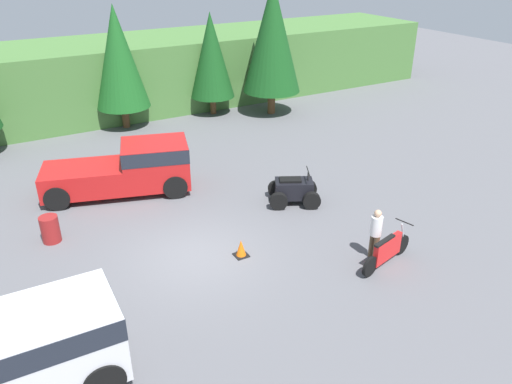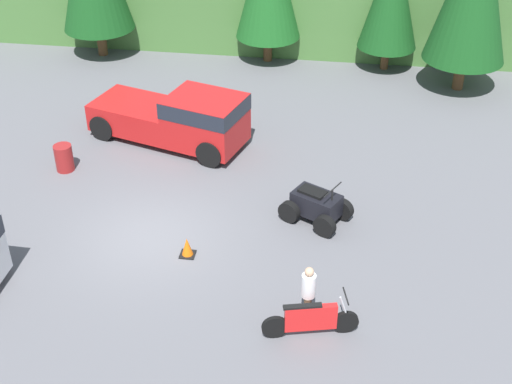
% 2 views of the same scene
% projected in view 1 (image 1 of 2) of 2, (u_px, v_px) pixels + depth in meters
% --- Properties ---
extents(ground_plane, '(80.00, 80.00, 0.00)m').
position_uv_depth(ground_plane, '(196.00, 257.00, 15.15)').
color(ground_plane, '#5B5B60').
extents(hillside_backdrop, '(44.00, 6.00, 3.77)m').
position_uv_depth(hillside_backdrop, '(75.00, 81.00, 26.73)').
color(hillside_backdrop, '#477538').
rests_on(hillside_backdrop, ground_plane).
extents(tree_mid_left, '(2.66, 2.66, 6.05)m').
position_uv_depth(tree_mid_left, '(118.00, 57.00, 24.21)').
color(tree_mid_left, brown).
rests_on(tree_mid_left, ground_plane).
extents(tree_mid_right, '(2.38, 2.38, 5.41)m').
position_uv_depth(tree_mid_right, '(211.00, 56.00, 26.42)').
color(tree_mid_right, brown).
rests_on(tree_mid_right, ground_plane).
extents(tree_right, '(3.09, 3.09, 7.01)m').
position_uv_depth(tree_right, '(272.00, 37.00, 26.07)').
color(tree_right, brown).
rests_on(tree_right, ground_plane).
extents(pickup_truck_red, '(5.68, 3.43, 1.91)m').
position_uv_depth(pickup_truck_red, '(131.00, 167.00, 18.68)').
color(pickup_truck_red, red).
rests_on(pickup_truck_red, ground_plane).
extents(pickup_truck_second, '(5.41, 2.15, 1.91)m').
position_uv_depth(pickup_truck_second, '(12.00, 359.00, 10.09)').
color(pickup_truck_second, silver).
rests_on(pickup_truck_second, ground_plane).
extents(dirt_bike, '(2.25, 0.82, 1.14)m').
position_uv_depth(dirt_bike, '(387.00, 251.00, 14.61)').
color(dirt_bike, black).
rests_on(dirt_bike, ground_plane).
extents(quad_atv, '(2.18, 1.92, 1.25)m').
position_uv_depth(quad_atv, '(294.00, 190.00, 18.09)').
color(quad_atv, black).
rests_on(quad_atv, ground_plane).
extents(rider_person, '(0.35, 0.36, 1.65)m').
position_uv_depth(rider_person, '(376.00, 232.00, 14.71)').
color(rider_person, brown).
rests_on(rider_person, ground_plane).
extents(traffic_cone, '(0.42, 0.42, 0.55)m').
position_uv_depth(traffic_cone, '(241.00, 249.00, 15.10)').
color(traffic_cone, black).
rests_on(traffic_cone, ground_plane).
extents(steel_barrel, '(0.58, 0.58, 0.88)m').
position_uv_depth(steel_barrel, '(50.00, 229.00, 15.76)').
color(steel_barrel, maroon).
rests_on(steel_barrel, ground_plane).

